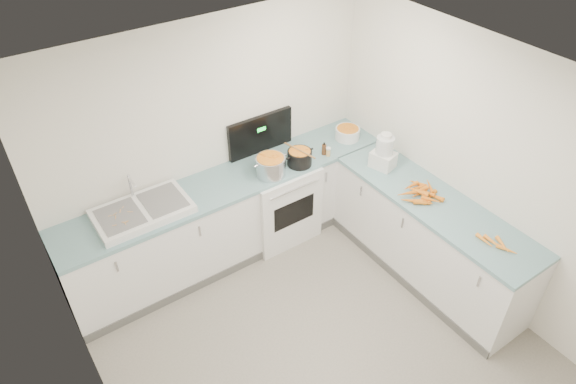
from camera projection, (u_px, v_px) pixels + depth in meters
floor at (330, 359)px, 4.58m from camera, size 3.50×4.00×0.00m
ceiling at (352, 112)px, 3.03m from camera, size 3.50×4.00×0.00m
wall_back at (212, 141)px, 5.10m from camera, size 3.50×0.00×2.50m
wall_left at (108, 382)px, 3.02m from camera, size 0.00×4.00×2.50m
wall_right at (491, 180)px, 4.59m from camera, size 0.00×4.00×2.50m
counter_back at (232, 216)px, 5.39m from camera, size 3.50×0.62×0.94m
counter_right at (428, 238)px, 5.13m from camera, size 0.62×2.20×0.94m
stove at (276, 198)px, 5.62m from camera, size 0.76×0.65×1.36m
sink at (142, 211)px, 4.67m from camera, size 0.86×0.52×0.31m
steel_pot at (271, 167)px, 5.12m from camera, size 0.38×0.38×0.22m
black_pot at (300, 159)px, 5.28m from camera, size 0.30×0.30×0.18m
wooden_spoon at (300, 150)px, 5.22m from camera, size 0.11×0.41×0.02m
mixing_bowl at (347, 133)px, 5.68m from camera, size 0.32×0.32×0.13m
extract_bottle at (324, 150)px, 5.43m from camera, size 0.05×0.05×0.12m
spice_jar at (328, 152)px, 5.42m from camera, size 0.05×0.05×0.08m
food_processor at (384, 153)px, 5.19m from camera, size 0.25×0.28×0.39m
carrot_pile at (421, 193)px, 4.88m from camera, size 0.45×0.44×0.09m
peeled_carrots at (497, 244)px, 4.36m from camera, size 0.17×0.36×0.04m
peelings at (122, 216)px, 4.56m from camera, size 0.23×0.26×0.01m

